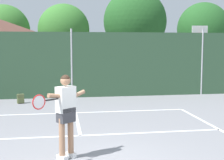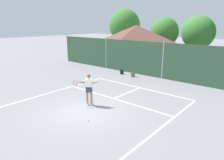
% 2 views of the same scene
% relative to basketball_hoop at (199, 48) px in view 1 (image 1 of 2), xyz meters
% --- Properties ---
extents(court_markings, '(8.30, 11.10, 0.01)m').
position_rel_basketball_hoop_xyz_m(court_markings, '(-7.14, -10.18, -2.31)').
color(court_markings, white).
rests_on(court_markings, ground).
extents(chainlink_fence, '(26.09, 0.09, 3.24)m').
position_rel_basketball_hoop_xyz_m(chainlink_fence, '(-7.14, -1.83, -0.76)').
color(chainlink_fence, '#2D4C33').
rests_on(chainlink_fence, ground).
extents(basketball_hoop, '(0.90, 0.67, 3.55)m').
position_rel_basketball_hoop_xyz_m(basketball_hoop, '(0.00, 0.00, 0.00)').
color(basketball_hoop, yellow).
rests_on(basketball_hoop, ground).
extents(treeline_backdrop, '(25.90, 4.32, 6.67)m').
position_rel_basketball_hoop_xyz_m(treeline_backdrop, '(-7.17, 7.07, 1.67)').
color(treeline_backdrop, brown).
rests_on(treeline_backdrop, ground).
extents(tennis_player, '(1.11, 1.00, 1.85)m').
position_rel_basketball_hoop_xyz_m(tennis_player, '(-7.56, -10.09, -1.20)').
color(tennis_player, silver).
rests_on(tennis_player, ground).
extents(backpack_olive, '(0.32, 0.30, 0.46)m').
position_rel_basketball_hoop_xyz_m(backpack_olive, '(-9.37, -3.02, -2.12)').
color(backpack_olive, '#566038').
rests_on(backpack_olive, ground).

